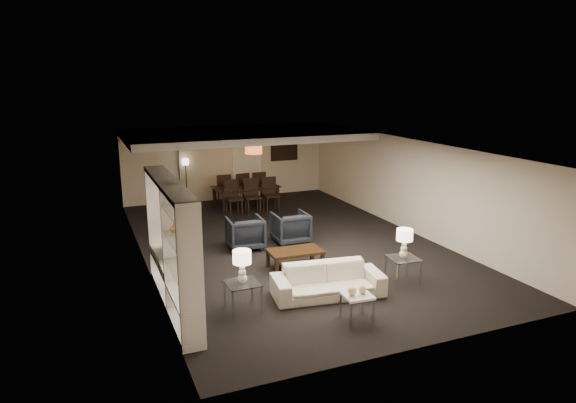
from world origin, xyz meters
The scene contains 35 objects.
floor centered at (0.00, 0.00, 0.00)m, with size 11.00×11.00×0.00m, color black.
ceiling centered at (0.00, 0.00, 2.50)m, with size 7.00×11.00×0.02m, color silver.
wall_back centered at (0.00, 5.50, 1.25)m, with size 7.00×0.02×2.50m, color beige.
wall_front centered at (0.00, -5.50, 1.25)m, with size 7.00×0.02×2.50m, color beige.
wall_left centered at (-3.50, 0.00, 1.25)m, with size 0.02×11.00×2.50m, color beige.
wall_right centered at (3.50, 0.00, 1.25)m, with size 0.02×11.00×2.50m, color beige.
ceiling_soffit centered at (0.00, 3.50, 2.40)m, with size 7.00×4.00×0.20m, color silver.
curtains centered at (-0.90, 5.42, 1.20)m, with size 1.50×0.12×2.40m, color beige.
door centered at (0.70, 5.47, 1.05)m, with size 0.90×0.05×2.10m, color silver.
painting centered at (2.10, 5.46, 1.55)m, with size 0.95×0.04×0.65m, color #142D38.
media_unit centered at (-3.31, -2.60, 1.18)m, with size 0.38×3.40×2.35m, color white, non-canonical shape.
pendant_light centered at (0.30, 3.50, 1.92)m, with size 0.52×0.52×0.24m, color #D8591E.
sofa centered at (-0.50, -3.21, 0.31)m, with size 2.11×0.83×0.62m, color beige.
coffee_table centered at (-0.50, -1.61, 0.21)m, with size 1.16×0.68×0.42m, color black, non-canonical shape.
armchair_left centered at (-1.10, 0.09, 0.39)m, with size 0.84×0.86×0.79m, color black.
armchair_right centered at (0.10, 0.09, 0.39)m, with size 0.84×0.86×0.79m, color black.
side_table_left centered at (-2.20, -3.21, 0.27)m, with size 0.58×0.58×0.54m, color white, non-canonical shape.
side_table_right centered at (1.20, -3.21, 0.27)m, with size 0.58×0.58×0.54m, color white, non-canonical shape.
table_lamp_left centered at (-2.20, -3.21, 0.84)m, with size 0.33×0.33×0.60m, color white, non-canonical shape.
table_lamp_right centered at (1.20, -3.21, 0.84)m, with size 0.33×0.33×0.60m, color white, non-canonical shape.
marble_table centered at (-0.50, -4.31, 0.24)m, with size 0.48×0.48×0.48m, color silver, non-canonical shape.
gold_gourd_a centered at (-0.60, -4.31, 0.56)m, with size 0.15×0.15×0.15m, color #EEDD7E.
gold_gourd_b centered at (-0.40, -4.31, 0.55)m, with size 0.14×0.14×0.14m, color #DBB074.
television centered at (-3.28, -1.82, 1.07)m, with size 0.14×1.10×0.64m, color black.
vase_blue centered at (-3.31, -3.74, 1.15)m, with size 0.18×0.18×0.18m, color #223796.
vase_amber centered at (-3.31, -3.06, 1.65)m, with size 0.17×0.17×0.18m, color #B98C3D.
floor_speaker centered at (-3.01, -1.98, 0.47)m, with size 0.10×0.10×0.94m, color black.
dining_table centered at (0.15, 3.87, 0.35)m, with size 2.02×1.13×0.71m, color black.
chair_nl centered at (-0.45, 3.22, 0.53)m, with size 0.49×0.49×1.05m, color black, non-canonical shape.
chair_nm centered at (0.15, 3.22, 0.53)m, with size 0.49×0.49×1.05m, color black, non-canonical shape.
chair_nr centered at (0.75, 3.22, 0.53)m, with size 0.49×0.49×1.05m, color black, non-canonical shape.
chair_fl centered at (-0.45, 4.52, 0.53)m, with size 0.49×0.49×1.05m, color black, non-canonical shape.
chair_fm centered at (0.15, 4.52, 0.53)m, with size 0.49×0.49×1.05m, color black, non-canonical shape.
chair_fr centered at (0.75, 4.52, 0.53)m, with size 0.49×0.49×1.05m, color black, non-canonical shape.
floor_lamp centered at (-1.48, 5.20, 0.75)m, with size 0.22×0.22×1.50m, color black, non-canonical shape.
Camera 1 is at (-4.69, -11.38, 4.09)m, focal length 32.00 mm.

